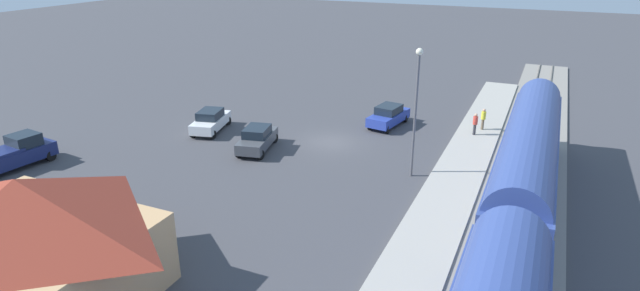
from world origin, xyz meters
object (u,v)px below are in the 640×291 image
(sedan_charcoal, at_px, (257,138))
(pedestrian_on_platform, at_px, (483,118))
(sedan_white, at_px, (211,121))
(sedan_blue, at_px, (388,116))
(light_pole_near_platform, at_px, (416,99))
(pickup_navy, at_px, (13,154))
(pedestrian_waiting_far, at_px, (475,123))
(station_building, at_px, (27,237))

(sedan_charcoal, bearing_deg, pedestrian_on_platform, -143.91)
(pedestrian_on_platform, distance_m, sedan_white, 21.64)
(sedan_blue, xyz_separation_m, light_pole_near_platform, (-4.34, 8.99, 4.29))
(pedestrian_on_platform, xyz_separation_m, pickup_navy, (27.46, 20.08, -0.25))
(pedestrian_on_platform, relative_size, pedestrian_waiting_far, 1.00)
(light_pole_near_platform, bearing_deg, pedestrian_waiting_far, -106.35)
(station_building, height_order, sedan_charcoal, station_building)
(pedestrian_waiting_far, bearing_deg, pedestrian_on_platform, -104.40)
(pickup_navy, relative_size, sedan_white, 1.16)
(pedestrian_waiting_far, xyz_separation_m, sedan_blue, (6.93, -0.15, -0.40))
(pedestrian_waiting_far, height_order, sedan_charcoal, pedestrian_waiting_far)
(station_building, distance_m, sedan_white, 21.28)
(pedestrian_on_platform, bearing_deg, station_building, 63.84)
(pedestrian_on_platform, distance_m, sedan_charcoal, 17.82)
(station_building, bearing_deg, sedan_white, -74.33)
(pedestrian_waiting_far, bearing_deg, station_building, 63.24)
(sedan_white, distance_m, light_pole_near_platform, 17.56)
(sedan_white, bearing_deg, pedestrian_waiting_far, -160.41)
(pickup_navy, distance_m, light_pole_near_platform, 26.66)
(pickup_navy, bearing_deg, pedestrian_on_platform, -143.83)
(pickup_navy, bearing_deg, sedan_charcoal, -143.75)
(light_pole_near_platform, bearing_deg, sedan_white, -6.37)
(sedan_charcoal, relative_size, pickup_navy, 0.86)
(sedan_blue, xyz_separation_m, sedan_charcoal, (7.07, 9.12, 0.00))
(pedestrian_waiting_far, xyz_separation_m, sedan_white, (19.52, 6.95, -0.40))
(sedan_blue, bearing_deg, pickup_navy, 42.87)
(station_building, distance_m, light_pole_near_platform, 21.76)
(sedan_charcoal, bearing_deg, sedan_blue, -127.80)
(pedestrian_waiting_far, relative_size, light_pole_near_platform, 0.21)
(sedan_charcoal, bearing_deg, sedan_white, -20.11)
(station_building, xyz_separation_m, sedan_blue, (-6.86, -27.50, -1.98))
(pedestrian_on_platform, relative_size, sedan_charcoal, 0.36)
(sedan_blue, distance_m, sedan_white, 14.45)
(pedestrian_on_platform, bearing_deg, light_pole_near_platform, 73.93)
(sedan_blue, relative_size, pickup_navy, 0.85)
(pedestrian_on_platform, relative_size, sedan_white, 0.36)
(pedestrian_waiting_far, height_order, light_pole_near_platform, light_pole_near_platform)
(sedan_charcoal, xyz_separation_m, pickup_navy, (13.07, 9.58, 0.15))
(pickup_navy, height_order, sedan_white, pickup_navy)
(sedan_charcoal, bearing_deg, light_pole_near_platform, -179.35)
(sedan_blue, relative_size, sedan_charcoal, 0.99)
(sedan_white, bearing_deg, light_pole_near_platform, 173.63)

